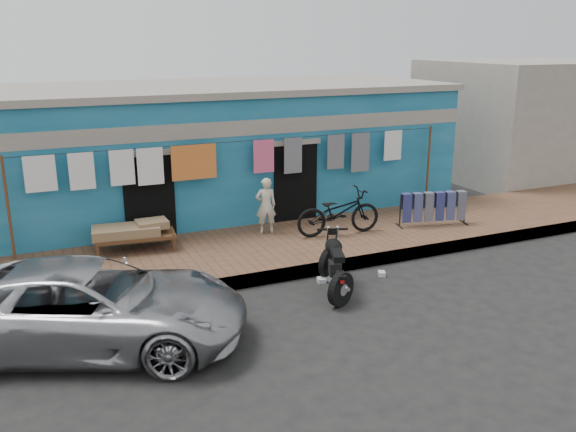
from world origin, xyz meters
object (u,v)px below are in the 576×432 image
(car, at_px, (89,305))
(seated_person, at_px, (266,205))
(motorcycle, at_px, (335,264))
(bicycle, at_px, (339,207))
(charpoy, at_px, (135,237))
(jeans_rack, at_px, (433,208))

(car, xyz_separation_m, seated_person, (4.24, 3.42, 0.21))
(car, distance_m, motorcycle, 4.39)
(car, xyz_separation_m, motorcycle, (4.37, 0.35, -0.14))
(bicycle, height_order, motorcycle, bicycle)
(bicycle, bearing_deg, charpoy, 84.74)
(car, height_order, motorcycle, car)
(charpoy, bearing_deg, seated_person, -0.19)
(seated_person, distance_m, charpoy, 2.95)
(bicycle, distance_m, jeans_rack, 2.41)
(car, height_order, charpoy, car)
(seated_person, bearing_deg, jeans_rack, 175.42)
(charpoy, bearing_deg, car, -111.02)
(seated_person, relative_size, jeans_rack, 0.73)
(bicycle, bearing_deg, motorcycle, 155.15)
(car, relative_size, charpoy, 2.68)
(bicycle, height_order, jeans_rack, bicycle)
(seated_person, xyz_separation_m, motorcycle, (0.13, -3.07, -0.35))
(seated_person, bearing_deg, bicycle, 162.75)
(bicycle, xyz_separation_m, charpoy, (-4.37, 0.78, -0.34))
(motorcycle, bearing_deg, bicycle, 80.29)
(car, height_order, jeans_rack, car)
(motorcycle, height_order, charpoy, motorcycle)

